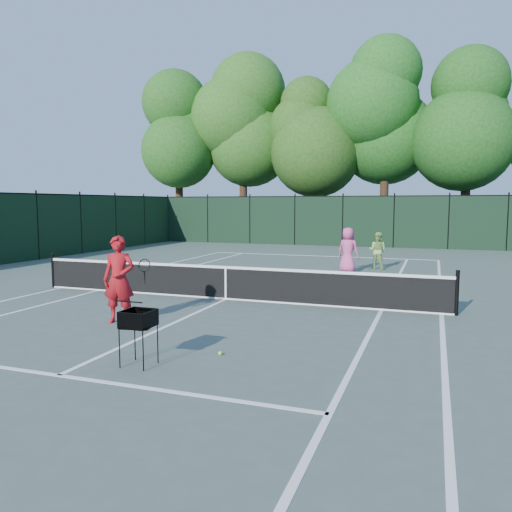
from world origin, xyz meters
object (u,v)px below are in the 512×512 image
(player_green, at_px, (378,251))
(loose_ball_midcourt, at_px, (115,304))
(coach, at_px, (119,279))
(player_pink, at_px, (348,250))
(loose_ball_near_cart, at_px, (220,353))
(ball_hopper, at_px, (138,319))

(player_green, distance_m, loose_ball_midcourt, 11.04)
(coach, distance_m, player_pink, 10.22)
(loose_ball_near_cart, relative_size, loose_ball_midcourt, 1.00)
(loose_ball_near_cart, bearing_deg, loose_ball_midcourt, 145.26)
(loose_ball_near_cart, bearing_deg, coach, 154.66)
(coach, xyz_separation_m, ball_hopper, (2.00, -2.36, -0.19))
(player_green, bearing_deg, coach, 82.46)
(coach, relative_size, player_green, 1.29)
(coach, xyz_separation_m, loose_ball_midcourt, (-1.21, 1.50, -0.92))
(player_green, height_order, loose_ball_midcourt, player_green)
(coach, relative_size, loose_ball_midcourt, 27.91)
(loose_ball_midcourt, bearing_deg, coach, -51.12)
(ball_hopper, bearing_deg, loose_ball_near_cart, 31.92)
(player_green, relative_size, loose_ball_midcourt, 21.68)
(loose_ball_midcourt, bearing_deg, loose_ball_near_cart, -34.74)
(ball_hopper, relative_size, loose_ball_near_cart, 13.23)
(player_pink, relative_size, player_green, 1.15)
(player_green, bearing_deg, loose_ball_midcourt, 73.75)
(player_pink, distance_m, loose_ball_near_cart, 11.11)
(player_pink, height_order, loose_ball_near_cart, player_pink)
(player_green, relative_size, ball_hopper, 1.64)
(player_green, xyz_separation_m, loose_ball_near_cart, (-1.29, -12.47, -0.70))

